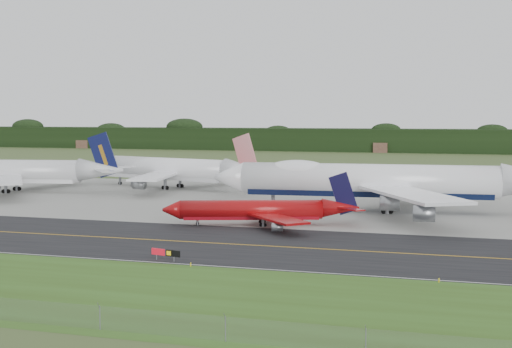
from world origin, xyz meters
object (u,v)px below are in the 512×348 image
Objects in this scene: jet_red_737 at (262,210)px; jet_star_tail at (172,170)px; jet_navy_gold at (11,172)px; taxiway_sign at (166,253)px; jet_ba_747 at (381,181)px.

jet_star_tail reaches higher than jet_red_737.
jet_navy_gold is 98.37m from taxiway_sign.
jet_navy_gold reaches higher than jet_star_tail.
jet_ba_747 is 64.83m from jet_star_tail.
jet_navy_gold reaches higher than jet_red_737.
jet_ba_747 is at bearing -26.86° from jet_star_tail.
jet_ba_747 is at bearing 69.12° from taxiway_sign.
jet_ba_747 is 1.21× the size of jet_navy_gold.
jet_star_tail is 93.80m from taxiway_sign.
jet_ba_747 is 30.09m from jet_red_737.
jet_red_737 is 7.57× the size of taxiway_sign.
jet_navy_gold is (-93.50, 10.03, -1.10)m from jet_ba_747.
jet_ba_747 is at bearing -6.12° from jet_navy_gold.
jet_red_737 is at bearing 83.31° from taxiway_sign.
jet_navy_gold is 13.08× the size of taxiway_sign.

